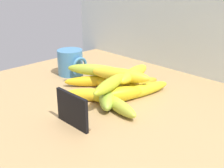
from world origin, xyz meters
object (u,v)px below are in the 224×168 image
object	(u,v)px
banana_3	(118,105)
banana_7	(96,81)
banana_1	(142,90)
banana_10	(134,74)
banana_8	(95,70)
banana_11	(109,84)
banana_0	(119,85)
banana_4	(95,95)
banana_5	(119,95)
banana_2	(107,97)
chalkboard_sign	(72,111)
coffee_mug	(71,62)
banana_6	(139,85)
banana_9	(120,75)

from	to	relation	value
banana_3	banana_7	size ratio (longest dim) A/B	0.76
banana_1	banana_10	bearing A→B (deg)	161.52
banana_8	banana_11	xyz separation A→B (cm)	(13.51, -6.78, 0.73)
banana_0	banana_8	distance (cm)	9.49
banana_0	banana_4	world-z (taller)	same
banana_0	banana_10	world-z (taller)	banana_10
banana_8	banana_5	bearing A→B (deg)	-14.62
banana_7	banana_2	bearing A→B (deg)	-29.21
banana_1	banana_0	bearing A→B (deg)	-166.27
banana_4	banana_8	distance (cm)	12.55
banana_5	banana_10	size ratio (longest dim) A/B	0.91
chalkboard_sign	banana_8	size ratio (longest dim) A/B	0.59
banana_2	banana_4	xyz separation A→B (cm)	(-4.10, -0.87, -0.33)
coffee_mug	banana_8	size ratio (longest dim) A/B	0.56
banana_8	banana_10	bearing A→B (deg)	26.15
banana_4	banana_10	bearing A→B (deg)	79.54
banana_10	banana_11	distance (cm)	12.57
banana_1	banana_6	bearing A→B (deg)	141.61
banana_6	banana_7	size ratio (longest dim) A/B	0.79
banana_6	banana_9	world-z (taller)	banana_9
coffee_mug	banana_8	bearing A→B (deg)	-3.69
banana_2	banana_9	size ratio (longest dim) A/B	0.82
banana_4	banana_3	bearing A→B (deg)	-0.60
banana_0	banana_3	world-z (taller)	same
banana_3	banana_5	world-z (taller)	banana_5
banana_0	banana_2	distance (cm)	10.48
banana_6	banana_8	xyz separation A→B (cm)	(-12.44, -6.94, 3.49)
banana_5	banana_10	world-z (taller)	banana_10
chalkboard_sign	coffee_mug	size ratio (longest dim) A/B	1.06
banana_4	banana_9	distance (cm)	10.58
chalkboard_sign	banana_10	size ratio (longest dim) A/B	0.66
banana_6	banana_0	bearing A→B (deg)	-129.23
banana_1	banana_4	distance (cm)	14.21
chalkboard_sign	banana_1	bearing A→B (deg)	89.77
banana_4	banana_9	size ratio (longest dim) A/B	0.95
banana_4	banana_1	bearing A→B (deg)	59.30
banana_3	banana_11	distance (cm)	6.58
banana_1	banana_8	xyz separation A→B (cm)	(-16.11, -4.03, 3.45)
banana_8	banana_7	bearing A→B (deg)	-37.25
banana_6	banana_9	size ratio (longest dim) A/B	0.85
banana_3	banana_6	size ratio (longest dim) A/B	0.97
banana_1	banana_7	size ratio (longest dim) A/B	1.01
banana_1	banana_3	bearing A→B (deg)	-79.73
coffee_mug	banana_4	size ratio (longest dim) A/B	0.59
banana_4	banana_7	bearing A→B (deg)	137.04
banana_4	banana_2	bearing A→B (deg)	11.91
banana_1	banana_11	xyz separation A→B (cm)	(-2.60, -10.81, 4.18)
banana_8	banana_10	world-z (taller)	banana_10
banana_0	banana_6	xyz separation A→B (cm)	(3.88, 4.76, -0.01)
banana_6	banana_10	distance (cm)	4.09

